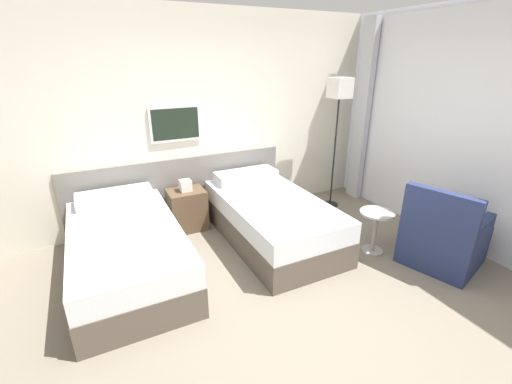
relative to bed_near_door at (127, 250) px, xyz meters
The scene contains 9 objects.
ground_plane 1.80m from the bed_near_door, 45.95° to the right, with size 16.00×16.00×0.00m, color slate.
wall_headboard 1.88m from the bed_near_door, 40.16° to the left, with size 10.00×0.10×2.70m.
wall_window 4.05m from the bed_near_door, 19.17° to the right, with size 0.21×4.78×2.70m.
bed_near_door is the anchor object (origin of this frame).
bed_near_window 1.68m from the bed_near_door, ahead, with size 1.04×1.94×0.67m.
nightstand 1.11m from the bed_near_door, 41.04° to the left, with size 0.46×0.37×0.67m.
floor_lamp 3.31m from the bed_near_door, ahead, with size 0.26×0.26×1.86m.
side_table 2.72m from the bed_near_door, 16.98° to the right, with size 0.38×0.38×0.50m.
armchair 3.34m from the bed_near_door, 23.02° to the right, with size 0.91×0.89×0.92m.
Camera 1 is at (-1.41, -2.01, 2.13)m, focal length 24.00 mm.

